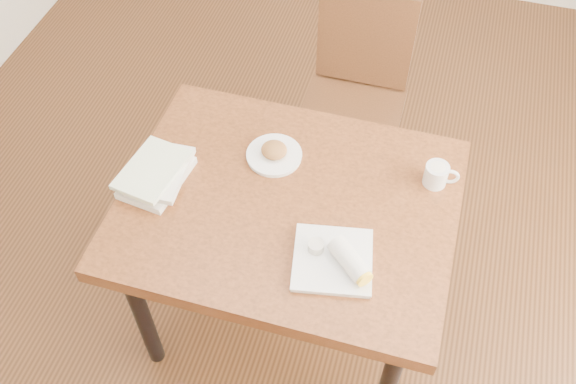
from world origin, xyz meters
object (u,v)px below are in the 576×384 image
(chair_far, at_px, (357,88))
(plate_burrito, at_px, (338,260))
(coffee_mug, at_px, (437,174))
(plate_scone, at_px, (274,153))
(table, at_px, (288,217))
(book_stack, at_px, (157,174))

(chair_far, bearing_deg, plate_burrito, -81.98)
(coffee_mug, height_order, plate_burrito, same)
(chair_far, distance_m, plate_burrito, 1.04)
(coffee_mug, bearing_deg, plate_burrito, -120.78)
(plate_scone, xyz_separation_m, coffee_mug, (0.55, 0.04, 0.02))
(table, height_order, plate_burrito, plate_burrito)
(coffee_mug, bearing_deg, chair_far, 122.32)
(plate_burrito, bearing_deg, book_stack, 166.51)
(plate_scone, relative_size, plate_burrito, 0.70)
(plate_scone, bearing_deg, table, -60.16)
(table, bearing_deg, chair_far, 85.20)
(chair_far, xyz_separation_m, coffee_mug, (0.38, -0.60, 0.24))
(plate_burrito, distance_m, book_stack, 0.67)
(plate_scone, distance_m, book_stack, 0.40)
(plate_scone, height_order, coffee_mug, coffee_mug)
(table, height_order, plate_scone, plate_scone)
(table, bearing_deg, coffee_mug, 25.36)
(coffee_mug, distance_m, plate_burrito, 0.47)
(table, xyz_separation_m, plate_burrito, (0.21, -0.19, 0.11))
(book_stack, bearing_deg, chair_far, 58.88)
(book_stack, bearing_deg, plate_scone, 30.82)
(plate_scone, bearing_deg, coffee_mug, 4.18)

